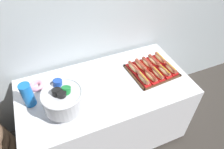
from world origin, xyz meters
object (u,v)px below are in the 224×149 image
hot_dog_8 (154,61)px  donut (37,86)px  hot_dog_2 (157,74)px  hot_dog_3 (164,71)px  punch_bowl (63,99)px  buffet_table (106,111)px  hot_dog_5 (134,68)px  serving_tray (152,71)px  hot_dog_1 (151,76)px  hot_dog_7 (147,63)px  hot_dog_4 (171,69)px  hot_dog_6 (140,65)px  cup_stack (28,95)px  hot_dog_0 (143,79)px  hot_dog_9 (160,58)px

hot_dog_8 → donut: hot_dog_8 is taller
hot_dog_2 → hot_dog_3: bearing=4.1°
hot_dog_2 → punch_bowl: 0.86m
buffet_table → punch_bowl: 0.64m
buffet_table → hot_dog_5: hot_dog_5 is taller
serving_tray → punch_bowl: (-0.84, -0.15, 0.14)m
serving_tray → hot_dog_1: size_ratio=2.41×
serving_tray → punch_bowl: punch_bowl is taller
hot_dog_2 → hot_dog_8: bearing=69.7°
buffet_table → hot_dog_7: (0.46, 0.10, 0.39)m
buffet_table → hot_dog_4: hot_dog_4 is taller
hot_dog_7 → hot_dog_8: 0.08m
serving_tray → hot_dog_6: size_ratio=2.45×
serving_tray → hot_dog_1: hot_dog_1 is taller
hot_dog_3 → hot_dog_8: (-0.01, 0.16, 0.00)m
buffet_table → cup_stack: size_ratio=7.06×
hot_dog_2 → hot_dog_5: 0.22m
hot_dog_2 → hot_dog_4: (0.15, 0.01, 0.00)m
hot_dog_3 → punch_bowl: bearing=-175.8°
hot_dog_5 → cup_stack: bearing=-177.7°
hot_dog_0 → hot_dog_6: bearing=69.7°
hot_dog_5 → hot_dog_7: 0.15m
cup_stack → donut: size_ratio=1.65×
buffet_table → hot_dog_4: size_ratio=9.40×
hot_dog_2 → hot_dog_7: 0.17m
hot_dog_1 → hot_dog_5: (-0.09, 0.16, -0.00)m
hot_dog_8 → cup_stack: (-1.15, -0.05, 0.07)m
hot_dog_3 → hot_dog_4: 0.08m
hot_dog_4 → hot_dog_8: (-0.09, 0.16, -0.00)m
hot_dog_8 → hot_dog_9: 0.08m
hot_dog_0 → hot_dog_2: (0.15, 0.01, -0.00)m
serving_tray → hot_dog_8: (0.07, 0.09, 0.03)m
hot_dog_8 → hot_dog_6: bearing=-175.9°
hot_dog_0 → hot_dog_3: size_ratio=1.01×
hot_dog_7 → buffet_table: bearing=-168.2°
hot_dog_4 → hot_dog_9: bearing=94.1°
hot_dog_2 → hot_dog_8: size_ratio=0.97×
hot_dog_3 → cup_stack: 1.17m
hot_dog_6 → punch_bowl: 0.80m
hot_dog_1 → hot_dog_9: (0.21, 0.18, 0.00)m
hot_dog_3 → hot_dog_0: bearing=-175.9°
punch_bowl → hot_dog_4: bearing=4.2°
hot_dog_5 → hot_dog_6: 0.08m
hot_dog_0 → donut: bearing=161.4°
hot_dog_6 → hot_dog_7: size_ratio=1.09×
hot_dog_7 → hot_dog_6: bearing=-175.9°
hot_dog_4 → hot_dog_8: 0.18m
hot_dog_1 → hot_dog_6: size_ratio=1.02×
hot_dog_4 → hot_dog_9: size_ratio=0.96×
hot_dog_0 → hot_dog_2: size_ratio=0.99×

